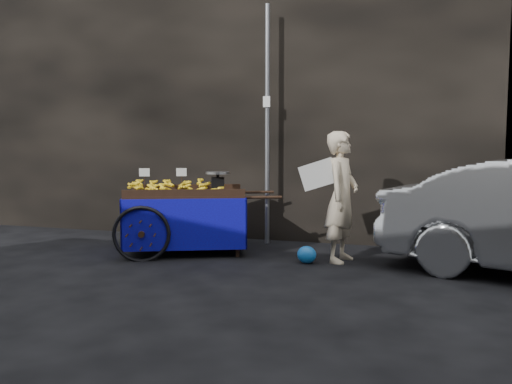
% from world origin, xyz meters
% --- Properties ---
extents(ground, '(80.00, 80.00, 0.00)m').
position_xyz_m(ground, '(0.00, 0.00, 0.00)').
color(ground, black).
rests_on(ground, ground).
extents(building_wall, '(13.50, 2.00, 5.00)m').
position_xyz_m(building_wall, '(0.39, 2.60, 2.50)').
color(building_wall, black).
rests_on(building_wall, ground).
extents(street_pole, '(0.12, 0.10, 4.00)m').
position_xyz_m(street_pole, '(0.30, 1.30, 2.01)').
color(street_pole, slate).
rests_on(street_pole, ground).
extents(banana_cart, '(2.71, 1.98, 1.35)m').
position_xyz_m(banana_cart, '(-0.78, 0.22, 0.83)').
color(banana_cart, black).
rests_on(banana_cart, ground).
extents(vendor, '(0.90, 0.76, 1.87)m').
position_xyz_m(vendor, '(1.69, 0.29, 0.94)').
color(vendor, '#C9B595').
rests_on(vendor, ground).
extents(plastic_bag, '(0.27, 0.22, 0.25)m').
position_xyz_m(plastic_bag, '(1.25, 0.01, 0.12)').
color(plastic_bag, blue).
rests_on(plastic_bag, ground).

